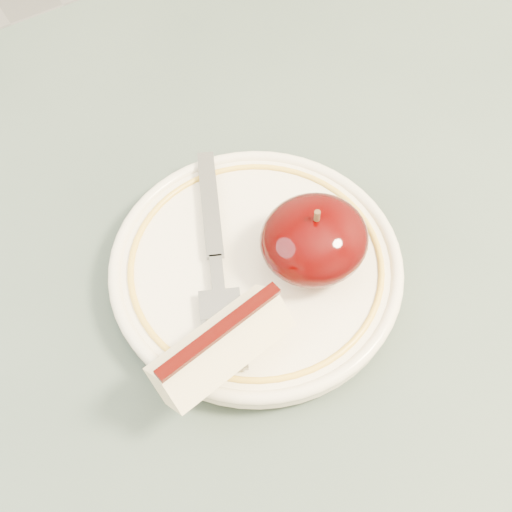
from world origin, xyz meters
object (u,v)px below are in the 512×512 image
apple_half (314,239)px  fork (216,259)px  table (289,479)px  plate (256,267)px

apple_half → fork: 0.07m
table → plate: 0.15m
plate → apple_half: bearing=-24.3°
fork → apple_half: bearing=-93.2°
table → apple_half: size_ratio=12.42×
apple_half → fork: size_ratio=0.44×
plate → apple_half: (0.03, -0.02, 0.03)m
table → fork: 0.17m
table → apple_half: 0.18m
apple_half → fork: apple_half is taller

